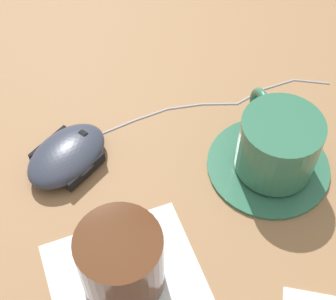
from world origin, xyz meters
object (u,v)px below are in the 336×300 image
at_px(drinking_glass, 121,262).
at_px(saucer, 268,165).
at_px(computer_mouse, 67,155).
at_px(coffee_cup, 277,143).

bearing_deg(drinking_glass, saucer, 123.12).
height_order(saucer, computer_mouse, computer_mouse).
height_order(computer_mouse, drinking_glass, drinking_glass).
bearing_deg(drinking_glass, computer_mouse, -161.13).
relative_size(coffee_cup, computer_mouse, 0.99).
distance_m(coffee_cup, computer_mouse, 0.24).
bearing_deg(saucer, computer_mouse, -99.12).
relative_size(coffee_cup, drinking_glass, 1.44).
height_order(coffee_cup, computer_mouse, coffee_cup).
distance_m(coffee_cup, drinking_glass, 0.22).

